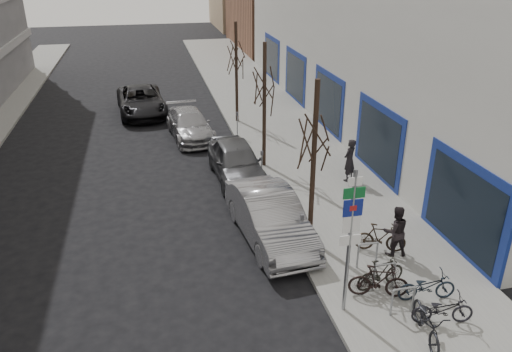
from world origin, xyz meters
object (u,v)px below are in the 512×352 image
bike_mid_inner (381,273)px  meter_back (237,122)px  tree_far (236,49)px  bike_mid_curb (427,284)px  meter_mid (262,162)px  bike_rack (384,273)px  bike_near_left (428,319)px  highway_sign_pole (350,234)px  lane_car (141,101)px  bike_near_right (379,281)px  pedestrian_far (395,231)px  tree_near (315,126)px  meter_front (302,229)px  tree_mid (265,76)px  bike_far_curb (443,307)px  parked_car_back (190,125)px  parked_car_mid (236,161)px  pedestrian_near (349,160)px  parked_car_front (270,217)px  bike_far_inner (380,237)px

bike_mid_inner → meter_back: bearing=-4.4°
tree_far → bike_mid_curb: size_ratio=3.42×
meter_mid → bike_mid_inner: meter_mid is taller
bike_rack → meter_back: (-1.65, 13.40, 0.26)m
bike_rack → bike_near_left: 2.03m
tree_far → highway_sign_pole: bearing=-90.7°
bike_mid_inner → lane_car: bearing=7.4°
bike_near_right → pedestrian_far: pedestrian_far is taller
tree_near → meter_front: tree_near is taller
meter_mid → bike_mid_inner: size_ratio=0.81×
tree_mid → meter_front: 7.70m
tree_mid → bike_far_curb: 11.74m
highway_sign_pole → bike_near_left: (1.56, -1.41, -1.76)m
bike_near_right → lane_car: (-6.09, 19.15, 0.13)m
parked_car_back → bike_rack: bearing=-80.1°
bike_far_curb → lane_car: bearing=30.0°
bike_rack → highway_sign_pole: bearing=-156.4°
tree_near → bike_near_right: size_ratio=3.32×
bike_rack → tree_far: tree_far is taller
tree_near → bike_near_right: (0.91, -3.18, -3.45)m
bike_mid_curb → parked_car_mid: size_ratio=0.34×
lane_car → bike_rack: bearing=-76.0°
highway_sign_pole → bike_mid_curb: highway_sign_pole is taller
tree_mid → bike_mid_curb: size_ratio=3.42×
bike_rack → bike_near_left: (0.16, -2.02, 0.04)m
bike_near_right → parked_car_mid: parked_car_mid is taller
meter_back → pedestrian_near: bearing=-61.3°
highway_sign_pole → parked_car_front: (-1.00, 4.12, -1.63)m
bike_far_curb → bike_far_inner: 3.45m
lane_car → tree_far: bearing=-34.5°
bike_near_right → bike_mid_curb: size_ratio=1.03×
tree_far → parked_car_mid: 8.21m
bike_far_curb → parked_car_front: 6.07m
meter_mid → parked_car_front: 4.46m
highway_sign_pole → tree_far: (0.20, 16.51, 1.65)m
meter_front → bike_mid_curb: meter_front is taller
tree_near → parked_car_back: (-2.80, 11.20, -3.41)m
bike_mid_curb → pedestrian_near: 7.80m
tree_near → lane_car: 17.11m
meter_front → parked_car_back: 11.94m
parked_car_back → meter_mid: bearing=-75.2°
parked_car_back → meter_back: bearing=-22.6°
bike_rack → lane_car: size_ratio=0.40×
meter_front → bike_far_inner: meter_front is taller
tree_mid → parked_car_mid: size_ratio=1.17×
pedestrian_near → meter_mid: bearing=-51.0°
meter_back → bike_far_inner: size_ratio=0.79×
tree_far → bike_near_left: (1.36, -17.92, -3.41)m
bike_rack → parked_car_mid: bearing=107.0°
bike_far_curb → pedestrian_near: 8.75m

